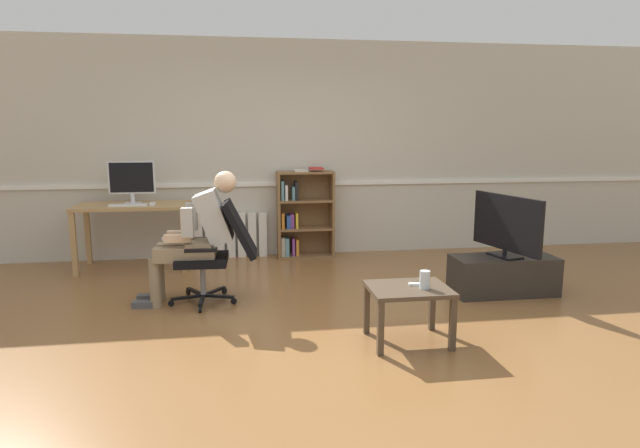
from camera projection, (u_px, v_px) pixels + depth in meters
The scene contains 15 objects.
ground_plane at pixel (317, 325), 4.46m from camera, with size 18.00×18.00×0.00m, color brown.
back_wall at pixel (287, 150), 6.81m from camera, with size 12.00×0.13×2.70m.
computer_desk at pixel (133, 213), 6.17m from camera, with size 1.25×0.64×0.76m.
imac_monitor at pixel (132, 179), 6.18m from camera, with size 0.53×0.14×0.49m.
keyboard at pixel (129, 205), 6.01m from camera, with size 0.42×0.12×0.02m, color white.
computer_mouse at pixel (153, 204), 6.07m from camera, with size 0.06×0.10×0.03m, color white.
bookshelf at pixel (301, 215), 6.77m from camera, with size 0.71×0.29×1.14m.
radiator at pixel (231, 235), 6.78m from camera, with size 0.91×0.08×0.56m.
office_chair at pixel (219, 248), 4.97m from camera, with size 0.83×0.61×0.96m.
person_seated at pixel (197, 234), 4.93m from camera, with size 0.97×0.40×1.23m.
tv_stand at pixel (503, 275), 5.28m from camera, with size 1.01×0.43×0.38m.
tv_screen at pixel (507, 225), 5.19m from camera, with size 0.27×0.91×0.60m.
coffee_table at pixel (409, 296), 4.05m from camera, with size 0.60×0.49×0.43m.
drinking_glass at pixel (425, 280), 3.99m from camera, with size 0.08×0.08×0.14m, color silver.
spare_remote at pixel (419, 284), 4.08m from camera, with size 0.04×0.15×0.02m, color white.
Camera 1 is at (-0.61, -4.20, 1.61)m, focal length 30.10 mm.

